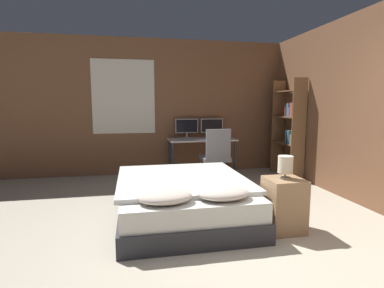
{
  "coord_description": "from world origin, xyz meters",
  "views": [
    {
      "loc": [
        -1.12,
        -2.18,
        1.41
      ],
      "look_at": [
        -0.15,
        2.7,
        0.75
      ],
      "focal_mm": 28.0,
      "sensor_mm": 36.0,
      "label": 1
    }
  ],
  "objects_px": {
    "nightstand": "(284,205)",
    "monitor_right": "(212,127)",
    "bed": "(183,198)",
    "bedside_lamp": "(285,165)",
    "monitor_left": "(187,127)",
    "office_chair": "(216,162)",
    "desk": "(202,143)",
    "keyboard": "(204,139)",
    "bookshelf": "(290,124)",
    "computer_mouse": "(217,139)"
  },
  "relations": [
    {
      "from": "nightstand",
      "to": "monitor_right",
      "type": "distance_m",
      "value": 3.07
    },
    {
      "from": "bed",
      "to": "bedside_lamp",
      "type": "relative_size",
      "value": 7.69
    },
    {
      "from": "bed",
      "to": "monitor_right",
      "type": "relative_size",
      "value": 4.18
    },
    {
      "from": "monitor_left",
      "to": "office_chair",
      "type": "bearing_deg",
      "value": -71.18
    },
    {
      "from": "monitor_left",
      "to": "monitor_right",
      "type": "bearing_deg",
      "value": 0.0
    },
    {
      "from": "nightstand",
      "to": "office_chair",
      "type": "bearing_deg",
      "value": 96.14
    },
    {
      "from": "desk",
      "to": "monitor_right",
      "type": "height_order",
      "value": "monitor_right"
    },
    {
      "from": "monitor_left",
      "to": "office_chair",
      "type": "height_order",
      "value": "monitor_left"
    },
    {
      "from": "monitor_left",
      "to": "keyboard",
      "type": "bearing_deg",
      "value": -57.4
    },
    {
      "from": "desk",
      "to": "bookshelf",
      "type": "relative_size",
      "value": 0.7
    },
    {
      "from": "bed",
      "to": "nightstand",
      "type": "bearing_deg",
      "value": -31.02
    },
    {
      "from": "computer_mouse",
      "to": "office_chair",
      "type": "xyz_separation_m",
      "value": [
        -0.19,
        -0.57,
        -0.34
      ]
    },
    {
      "from": "bedside_lamp",
      "to": "monitor_left",
      "type": "distance_m",
      "value": 3.06
    },
    {
      "from": "bed",
      "to": "bookshelf",
      "type": "bearing_deg",
      "value": 35.0
    },
    {
      "from": "monitor_left",
      "to": "monitor_right",
      "type": "distance_m",
      "value": 0.53
    },
    {
      "from": "nightstand",
      "to": "bedside_lamp",
      "type": "relative_size",
      "value": 2.37
    },
    {
      "from": "keyboard",
      "to": "bookshelf",
      "type": "relative_size",
      "value": 0.18
    },
    {
      "from": "monitor_left",
      "to": "monitor_right",
      "type": "height_order",
      "value": "same"
    },
    {
      "from": "bedside_lamp",
      "to": "office_chair",
      "type": "distance_m",
      "value": 2.06
    },
    {
      "from": "bedside_lamp",
      "to": "desk",
      "type": "xyz_separation_m",
      "value": [
        -0.29,
        2.8,
        -0.11
      ]
    },
    {
      "from": "monitor_right",
      "to": "keyboard",
      "type": "distance_m",
      "value": 0.53
    },
    {
      "from": "bookshelf",
      "to": "bedside_lamp",
      "type": "bearing_deg",
      "value": -120.18
    },
    {
      "from": "bed",
      "to": "monitor_left",
      "type": "bearing_deg",
      "value": 78.55
    },
    {
      "from": "monitor_left",
      "to": "office_chair",
      "type": "relative_size",
      "value": 0.47
    },
    {
      "from": "desk",
      "to": "computer_mouse",
      "type": "bearing_deg",
      "value": -37.68
    },
    {
      "from": "nightstand",
      "to": "computer_mouse",
      "type": "bearing_deg",
      "value": 90.58
    },
    {
      "from": "bookshelf",
      "to": "nightstand",
      "type": "bearing_deg",
      "value": -120.18
    },
    {
      "from": "bed",
      "to": "office_chair",
      "type": "relative_size",
      "value": 1.95
    },
    {
      "from": "bookshelf",
      "to": "computer_mouse",
      "type": "bearing_deg",
      "value": 166.59
    },
    {
      "from": "bed",
      "to": "bedside_lamp",
      "type": "xyz_separation_m",
      "value": [
        1.03,
        -0.62,
        0.5
      ]
    },
    {
      "from": "monitor_left",
      "to": "computer_mouse",
      "type": "xyz_separation_m",
      "value": [
        0.53,
        -0.41,
        -0.2
      ]
    },
    {
      "from": "bedside_lamp",
      "to": "bookshelf",
      "type": "distance_m",
      "value": 2.64
    },
    {
      "from": "office_chair",
      "to": "bookshelf",
      "type": "bearing_deg",
      "value": 9.28
    },
    {
      "from": "keyboard",
      "to": "desk",
      "type": "bearing_deg",
      "value": 90.0
    },
    {
      "from": "keyboard",
      "to": "nightstand",
      "type": "bearing_deg",
      "value": -83.62
    },
    {
      "from": "bed",
      "to": "computer_mouse",
      "type": "height_order",
      "value": "computer_mouse"
    },
    {
      "from": "bed",
      "to": "office_chair",
      "type": "height_order",
      "value": "office_chair"
    },
    {
      "from": "bed",
      "to": "keyboard",
      "type": "height_order",
      "value": "keyboard"
    },
    {
      "from": "desk",
      "to": "bed",
      "type": "bearing_deg",
      "value": -108.91
    },
    {
      "from": "nightstand",
      "to": "desk",
      "type": "height_order",
      "value": "desk"
    },
    {
      "from": "keyboard",
      "to": "office_chair",
      "type": "height_order",
      "value": "office_chair"
    },
    {
      "from": "bed",
      "to": "monitor_right",
      "type": "distance_m",
      "value": 2.68
    },
    {
      "from": "computer_mouse",
      "to": "bookshelf",
      "type": "height_order",
      "value": "bookshelf"
    },
    {
      "from": "bedside_lamp",
      "to": "desk",
      "type": "distance_m",
      "value": 2.81
    },
    {
      "from": "nightstand",
      "to": "computer_mouse",
      "type": "height_order",
      "value": "computer_mouse"
    },
    {
      "from": "bedside_lamp",
      "to": "monitor_right",
      "type": "height_order",
      "value": "monitor_right"
    },
    {
      "from": "bookshelf",
      "to": "desk",
      "type": "bearing_deg",
      "value": 161.96
    },
    {
      "from": "nightstand",
      "to": "computer_mouse",
      "type": "relative_size",
      "value": 8.56
    },
    {
      "from": "monitor_right",
      "to": "computer_mouse",
      "type": "xyz_separation_m",
      "value": [
        0.0,
        -0.41,
        -0.2
      ]
    },
    {
      "from": "monitor_right",
      "to": "office_chair",
      "type": "bearing_deg",
      "value": -100.96
    }
  ]
}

